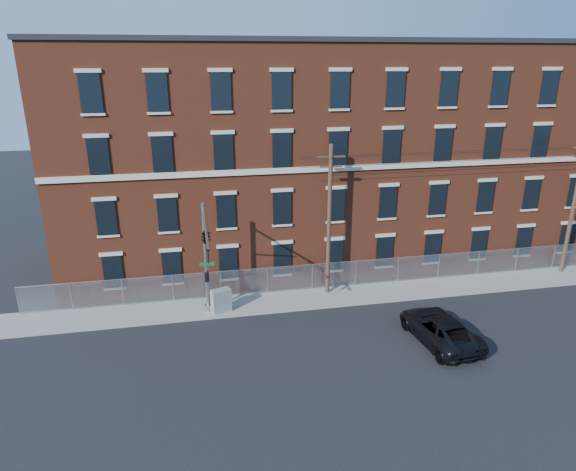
% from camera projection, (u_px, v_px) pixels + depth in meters
% --- Properties ---
extents(ground, '(140.00, 140.00, 0.00)m').
position_uv_depth(ground, '(319.00, 339.00, 28.53)').
color(ground, black).
rests_on(ground, ground).
extents(sidewalk, '(65.00, 3.00, 0.12)m').
position_uv_depth(sidewalk, '(467.00, 284.00, 35.34)').
color(sidewalk, gray).
rests_on(sidewalk, ground).
extents(mill_building, '(55.30, 14.32, 16.30)m').
position_uv_depth(mill_building, '(421.00, 148.00, 40.90)').
color(mill_building, brown).
rests_on(mill_building, ground).
extents(chain_link_fence, '(59.06, 0.06, 1.85)m').
position_uv_depth(chain_link_fence, '(459.00, 264.00, 36.21)').
color(chain_link_fence, '#A5A8AD').
rests_on(chain_link_fence, ground).
extents(traffic_signal_mast, '(0.90, 6.75, 7.00)m').
position_uv_depth(traffic_signal_mast, '(206.00, 244.00, 27.65)').
color(traffic_signal_mast, '#9EA0A5').
rests_on(traffic_signal_mast, ground).
extents(utility_pole_near, '(1.80, 0.28, 10.00)m').
position_uv_depth(utility_pole_near, '(329.00, 218.00, 32.29)').
color(utility_pole_near, '#4E3727').
rests_on(utility_pole_near, ground).
extents(utility_pole_mid, '(1.80, 0.28, 10.00)m').
position_uv_depth(utility_pole_mid, '(574.00, 204.00, 35.60)').
color(utility_pole_mid, '#4E3727').
rests_on(utility_pole_mid, ground).
extents(pickup_truck, '(3.15, 5.91, 1.58)m').
position_uv_depth(pickup_truck, '(440.00, 329.00, 28.09)').
color(pickup_truck, black).
rests_on(pickup_truck, ground).
extents(utility_cabinet, '(1.32, 0.94, 1.49)m').
position_uv_depth(utility_cabinet, '(221.00, 301.00, 31.16)').
color(utility_cabinet, gray).
rests_on(utility_cabinet, sidewalk).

